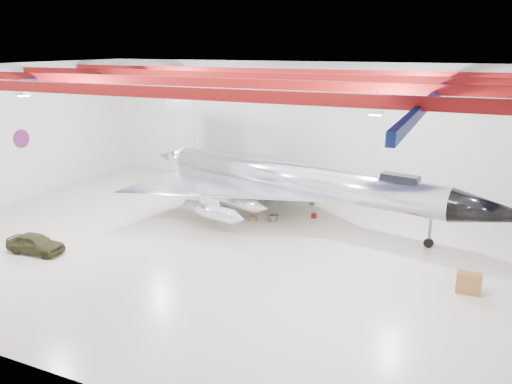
% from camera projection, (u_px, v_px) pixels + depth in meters
% --- Properties ---
extents(floor, '(40.00, 40.00, 0.00)m').
position_uv_depth(floor, '(230.00, 241.00, 32.59)').
color(floor, beige).
rests_on(floor, ground).
extents(wall_back, '(40.00, 0.00, 40.00)m').
position_uv_depth(wall_back, '(305.00, 125.00, 44.20)').
color(wall_back, silver).
rests_on(wall_back, floor).
extents(ceiling, '(40.00, 40.00, 0.00)m').
position_uv_depth(ceiling, '(227.00, 68.00, 29.48)').
color(ceiling, '#0A0F38').
rests_on(ceiling, wall_back).
extents(ceiling_structure, '(39.50, 29.50, 1.08)m').
position_uv_depth(ceiling_structure, '(227.00, 80.00, 29.67)').
color(ceiling_structure, maroon).
rests_on(ceiling_structure, ceiling).
extents(wall_roundel, '(0.10, 1.50, 1.50)m').
position_uv_depth(wall_roundel, '(21.00, 139.00, 40.67)').
color(wall_roundel, '#B21414').
rests_on(wall_roundel, wall_left).
extents(jet_aircraft, '(30.19, 20.46, 8.30)m').
position_uv_depth(jet_aircraft, '(296.00, 182.00, 36.30)').
color(jet_aircraft, silver).
rests_on(jet_aircraft, floor).
extents(jeep, '(3.79, 1.79, 1.25)m').
position_uv_depth(jeep, '(35.00, 243.00, 30.64)').
color(jeep, '#323119').
rests_on(jeep, floor).
extents(desk, '(1.23, 0.63, 1.12)m').
position_uv_depth(desk, '(469.00, 283.00, 25.65)').
color(desk, brown).
rests_on(desk, floor).
extents(crate_ply, '(0.51, 0.45, 0.31)m').
position_uv_depth(crate_ply, '(204.00, 211.00, 38.01)').
color(crate_ply, olive).
rests_on(crate_ply, floor).
extents(toolbox_red, '(0.51, 0.43, 0.33)m').
position_uv_depth(toolbox_red, '(223.00, 200.00, 40.75)').
color(toolbox_red, maroon).
rests_on(toolbox_red, floor).
extents(engine_drum, '(0.70, 0.70, 0.47)m').
position_uv_depth(engine_drum, '(273.00, 218.00, 36.30)').
color(engine_drum, '#59595B').
rests_on(engine_drum, floor).
extents(parts_bin, '(0.62, 0.53, 0.39)m').
position_uv_depth(parts_bin, '(275.00, 217.00, 36.59)').
color(parts_bin, olive).
rests_on(parts_bin, floor).
extents(crate_small, '(0.44, 0.39, 0.25)m').
position_uv_depth(crate_small, '(197.00, 204.00, 39.75)').
color(crate_small, '#59595B').
rests_on(crate_small, floor).
extents(tool_chest, '(0.55, 0.55, 0.37)m').
position_uv_depth(tool_chest, '(314.00, 215.00, 37.02)').
color(tool_chest, maroon).
rests_on(tool_chest, floor).
extents(oil_barrel, '(0.51, 0.42, 0.34)m').
position_uv_depth(oil_barrel, '(254.00, 218.00, 36.40)').
color(oil_barrel, olive).
rests_on(oil_barrel, floor).
extents(spares_box, '(0.44, 0.44, 0.37)m').
position_uv_depth(spares_box, '(312.00, 203.00, 40.04)').
color(spares_box, '#59595B').
rests_on(spares_box, floor).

